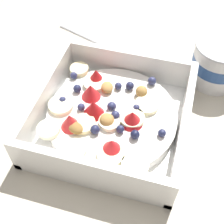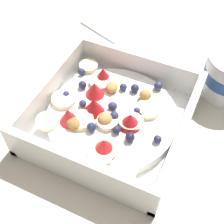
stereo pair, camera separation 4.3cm
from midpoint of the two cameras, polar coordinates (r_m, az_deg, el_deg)
ground_plane at (r=0.45m, az=0.29°, el=-3.70°), size 2.40×2.40×0.00m
fruit_bowl at (r=0.44m, az=2.53°, el=-1.03°), size 0.21×0.21×0.06m
spoon at (r=0.57m, az=4.91°, el=11.39°), size 0.08×0.17×0.01m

